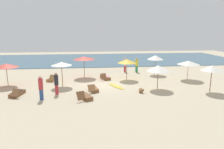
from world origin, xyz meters
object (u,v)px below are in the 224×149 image
(person_3, at_px, (56,83))
(person_4, at_px, (125,64))
(lounger_5, at_px, (85,96))
(lounger_2, at_px, (17,93))
(umbrella_5, at_px, (84,58))
(lounger_0, at_px, (93,89))
(umbrella_2, at_px, (6,65))
(lounger_4, at_px, (105,78))
(umbrella_1, at_px, (188,63))
(surfboard, at_px, (116,86))
(dog, at_px, (141,90))
(umbrella_0, at_px, (155,57))
(person_1, at_px, (41,88))
(umbrella_3, at_px, (127,61))
(umbrella_6, at_px, (62,64))
(umbrella_8, at_px, (212,68))
(umbrella_4, at_px, (158,68))
(lounger_1, at_px, (52,79))
(person_2, at_px, (137,65))

(person_3, height_order, person_4, person_4)
(lounger_5, bearing_deg, lounger_2, 166.12)
(umbrella_5, height_order, lounger_0, umbrella_5)
(umbrella_2, xyz_separation_m, lounger_4, (9.08, 1.56, -1.72))
(umbrella_1, height_order, lounger_2, umbrella_1)
(person_3, height_order, surfboard, person_3)
(person_4, height_order, dog, person_4)
(umbrella_1, xyz_separation_m, person_4, (-5.76, 4.52, -0.84))
(umbrella_2, relative_size, lounger_2, 1.19)
(umbrella_0, relative_size, person_1, 1.23)
(umbrella_5, height_order, surfboard, umbrella_5)
(lounger_4, relative_size, surfboard, 0.76)
(umbrella_3, relative_size, dog, 2.62)
(umbrella_6, xyz_separation_m, dog, (6.67, -2.58, -1.88))
(umbrella_8, bearing_deg, person_3, 176.71)
(umbrella_0, distance_m, umbrella_5, 8.03)
(lounger_0, bearing_deg, umbrella_3, 45.27)
(umbrella_4, height_order, person_4, umbrella_4)
(lounger_2, bearing_deg, umbrella_2, 121.37)
(umbrella_1, xyz_separation_m, lounger_1, (-13.83, 1.12, -1.62))
(umbrella_5, relative_size, lounger_4, 1.31)
(umbrella_8, height_order, person_4, umbrella_8)
(umbrella_6, bearing_deg, dog, -21.18)
(umbrella_3, distance_m, umbrella_6, 6.51)
(person_3, bearing_deg, umbrella_1, 15.40)
(lounger_4, relative_size, person_1, 0.97)
(lounger_5, bearing_deg, person_1, 177.76)
(umbrella_3, relative_size, umbrella_8, 0.95)
(umbrella_0, height_order, umbrella_6, umbrella_0)
(lounger_2, height_order, person_2, person_2)
(umbrella_5, height_order, umbrella_8, umbrella_5)
(surfboard, bearing_deg, umbrella_3, 60.09)
(dog, bearing_deg, person_1, -172.86)
(person_3, bearing_deg, umbrella_3, 33.06)
(lounger_1, height_order, lounger_5, lounger_5)
(umbrella_8, xyz_separation_m, person_4, (-5.65, 8.71, -1.07))
(lounger_1, height_order, person_4, person_4)
(umbrella_5, distance_m, surfboard, 5.36)
(umbrella_4, bearing_deg, person_2, 91.38)
(umbrella_8, bearing_deg, person_4, 122.95)
(lounger_4, relative_size, person_3, 0.98)
(person_1, bearing_deg, lounger_4, 48.47)
(umbrella_4, relative_size, umbrella_5, 0.92)
(umbrella_3, distance_m, lounger_5, 7.07)
(umbrella_0, distance_m, lounger_0, 9.25)
(umbrella_3, xyz_separation_m, umbrella_4, (2.05, -3.64, -0.09))
(lounger_2, bearing_deg, person_4, 38.87)
(lounger_1, bearing_deg, umbrella_3, -3.29)
(umbrella_2, relative_size, lounger_0, 1.18)
(lounger_5, height_order, person_4, person_4)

